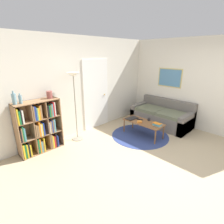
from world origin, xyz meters
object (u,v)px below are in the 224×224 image
(coffee_table, at_px, (143,123))
(bowl, at_px, (140,122))
(couch, at_px, (162,116))
(bottle_middle, at_px, (20,99))
(laptop, at_px, (132,118))
(bookshelf, at_px, (38,128))
(floor_lamp, at_px, (74,85))
(bottle_left, at_px, (14,99))
(cup, at_px, (149,119))
(vase_on_shelf, at_px, (49,95))

(coffee_table, height_order, bowl, bowl)
(couch, distance_m, coffee_table, 1.09)
(bottle_middle, bearing_deg, laptop, -17.82)
(coffee_table, bearing_deg, bookshelf, 152.99)
(floor_lamp, height_order, bottle_left, floor_lamp)
(cup, bearing_deg, couch, 6.78)
(floor_lamp, relative_size, bottle_left, 6.34)
(bowl, relative_size, vase_on_shelf, 0.81)
(bookshelf, distance_m, bowl, 2.51)
(floor_lamp, relative_size, coffee_table, 1.57)
(floor_lamp, height_order, coffee_table, floor_lamp)
(cup, distance_m, vase_on_shelf, 2.65)
(bottle_left, xyz_separation_m, vase_on_shelf, (0.73, -0.01, -0.03))
(bookshelf, distance_m, laptop, 2.46)
(bowl, distance_m, bottle_middle, 2.88)
(floor_lamp, bearing_deg, coffee_table, -37.47)
(bottle_left, distance_m, bottle_middle, 0.11)
(coffee_table, distance_m, laptop, 0.38)
(bookshelf, relative_size, bottle_middle, 5.62)
(couch, xyz_separation_m, vase_on_shelf, (-3.08, 1.15, 1.00))
(bookshelf, distance_m, bottle_middle, 0.76)
(laptop, height_order, bowl, bowl)
(bowl, bearing_deg, bookshelf, 152.57)
(couch, bearing_deg, vase_on_shelf, 159.51)
(bowl, height_order, bottle_left, bottle_left)
(bowl, distance_m, vase_on_shelf, 2.37)
(bookshelf, bearing_deg, laptop, -19.60)
(bowl, bearing_deg, couch, 0.39)
(laptop, distance_m, bottle_left, 2.95)
(floor_lamp, height_order, laptop, floor_lamp)
(laptop, bearing_deg, bowl, -103.69)
(floor_lamp, distance_m, laptop, 1.86)
(bottle_middle, bearing_deg, coffee_table, -24.69)
(bowl, relative_size, cup, 1.76)
(couch, bearing_deg, laptop, 163.82)
(bookshelf, bearing_deg, vase_on_shelf, 0.70)
(bottle_middle, distance_m, vase_on_shelf, 0.62)
(bookshelf, xyz_separation_m, bowl, (2.23, -1.16, -0.14))
(laptop, relative_size, cup, 4.79)
(bottle_left, relative_size, bottle_middle, 1.29)
(couch, relative_size, bottle_middle, 8.41)
(vase_on_shelf, bearing_deg, bottle_left, 178.92)
(cup, relative_size, vase_on_shelf, 0.46)
(bookshelf, xyz_separation_m, cup, (2.52, -1.26, -0.13))
(bookshelf, height_order, coffee_table, bookshelf)
(bookshelf, xyz_separation_m, bottle_left, (-0.38, 0.02, 0.74))
(floor_lamp, bearing_deg, cup, -35.77)
(vase_on_shelf, bearing_deg, laptop, -22.86)
(couch, height_order, bottle_left, bottle_left)
(bookshelf, distance_m, bottle_left, 0.83)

